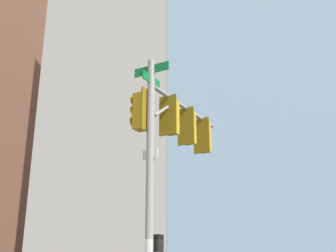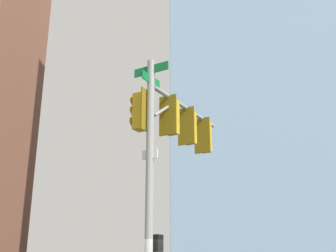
{
  "view_description": "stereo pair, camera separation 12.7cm",
  "coord_description": "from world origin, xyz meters",
  "views": [
    {
      "loc": [
        1.14,
        -10.38,
        1.69
      ],
      "look_at": [
        0.58,
        1.11,
        5.6
      ],
      "focal_mm": 47.08,
      "sensor_mm": 36.0,
      "label": 1
    },
    {
      "loc": [
        1.27,
        -10.37,
        1.69
      ],
      "look_at": [
        0.58,
        1.11,
        5.6
      ],
      "focal_mm": 47.08,
      "sensor_mm": 36.0,
      "label": 2
    }
  ],
  "objects": [
    {
      "name": "building_brick_nearside",
      "position": [
        11.27,
        38.07,
        18.95
      ],
      "size": [
        24.52,
        15.73,
        37.91
      ],
      "primitive_type": "cube",
      "color": "brown",
      "rests_on": "ground_plane"
    },
    {
      "name": "signal_pole_assembly",
      "position": [
        0.64,
        1.34,
        5.2
      ],
      "size": [
        2.4,
        3.89,
        7.19
      ],
      "rotation": [
        0.0,
        0.0,
        1.1
      ],
      "color": "gray",
      "rests_on": "ground_plane"
    },
    {
      "name": "building_glass_tower",
      "position": [
        12.44,
        40.12,
        28.37
      ],
      "size": [
        26.6,
        23.82,
        56.74
      ],
      "primitive_type": "cube",
      "color": "#7A99B2",
      "rests_on": "ground_plane"
    },
    {
      "name": "building_brick_farside",
      "position": [
        21.35,
        58.55,
        20.63
      ],
      "size": [
        20.35,
        18.83,
        41.25
      ],
      "primitive_type": "cube",
      "color": "brown",
      "rests_on": "ground_plane"
    }
  ]
}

